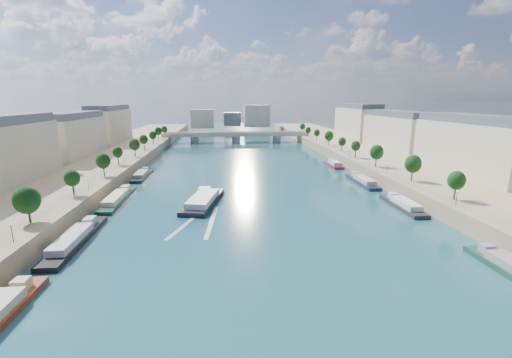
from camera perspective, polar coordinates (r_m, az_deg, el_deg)
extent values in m
plane|color=#0D313B|center=(142.57, -1.27, -0.28)|extent=(700.00, 700.00, 0.00)
cube|color=#9E8460|center=(154.56, -28.96, 0.06)|extent=(44.00, 520.00, 5.00)
cube|color=#9E8460|center=(163.73, 24.74, 1.16)|extent=(44.00, 520.00, 5.00)
cube|color=gray|center=(148.69, -23.76, 1.14)|extent=(14.00, 520.00, 0.10)
cube|color=gray|center=(156.27, 20.06, 2.00)|extent=(14.00, 520.00, 0.10)
cylinder|color=#382B1E|center=(95.66, -33.33, -5.04)|extent=(0.50, 0.50, 3.82)
ellipsoid|color=black|center=(94.73, -33.60, -2.97)|extent=(4.80, 4.80, 5.52)
cylinder|color=#382B1E|center=(116.52, -27.98, -1.44)|extent=(0.50, 0.50, 3.82)
ellipsoid|color=black|center=(115.76, -28.17, 0.28)|extent=(4.80, 4.80, 5.52)
cylinder|color=#382B1E|center=(138.41, -24.30, 1.05)|extent=(0.50, 0.50, 3.82)
ellipsoid|color=black|center=(137.77, -24.44, 2.51)|extent=(4.80, 4.80, 5.52)
cylinder|color=#382B1E|center=(160.90, -21.64, 2.85)|extent=(0.50, 0.50, 3.82)
ellipsoid|color=black|center=(160.35, -21.75, 4.11)|extent=(4.80, 4.80, 5.52)
cylinder|color=#382B1E|center=(183.78, -19.63, 4.21)|extent=(0.50, 0.50, 3.82)
ellipsoid|color=black|center=(183.29, -19.71, 5.31)|extent=(4.80, 4.80, 5.52)
cylinder|color=#382B1E|center=(206.91, -18.06, 5.25)|extent=(0.50, 0.50, 3.82)
ellipsoid|color=black|center=(206.48, -18.13, 6.24)|extent=(4.80, 4.80, 5.52)
cylinder|color=#382B1E|center=(230.21, -16.80, 6.09)|extent=(0.50, 0.50, 3.82)
ellipsoid|color=black|center=(229.83, -16.86, 6.98)|extent=(4.80, 4.80, 5.52)
cylinder|color=#382B1E|center=(253.65, -15.77, 6.77)|extent=(0.50, 0.50, 3.82)
ellipsoid|color=black|center=(253.30, -15.82, 7.57)|extent=(4.80, 4.80, 5.52)
cylinder|color=#382B1E|center=(277.18, -14.92, 7.33)|extent=(0.50, 0.50, 3.82)
ellipsoid|color=black|center=(276.86, -14.96, 8.07)|extent=(4.80, 4.80, 5.52)
cylinder|color=#382B1E|center=(112.82, 30.00, -2.11)|extent=(0.50, 0.50, 3.82)
ellipsoid|color=black|center=(112.03, 30.21, -0.34)|extent=(4.80, 4.80, 5.52)
cylinder|color=#382B1E|center=(132.44, 24.10, 0.57)|extent=(0.50, 0.50, 3.82)
ellipsoid|color=black|center=(131.77, 24.24, 2.09)|extent=(4.80, 4.80, 5.52)
cylinder|color=#382B1E|center=(153.31, 19.76, 2.53)|extent=(0.50, 0.50, 3.82)
ellipsoid|color=black|center=(152.73, 19.86, 3.86)|extent=(4.80, 4.80, 5.52)
cylinder|color=#382B1E|center=(174.98, 16.46, 4.01)|extent=(0.50, 0.50, 3.82)
ellipsoid|color=black|center=(174.48, 16.54, 5.18)|extent=(4.80, 4.80, 5.52)
cylinder|color=#382B1E|center=(197.20, 13.90, 5.15)|extent=(0.50, 0.50, 3.82)
ellipsoid|color=black|center=(196.75, 13.95, 6.19)|extent=(4.80, 4.80, 5.52)
cylinder|color=#382B1E|center=(219.79, 11.85, 6.06)|extent=(0.50, 0.50, 3.82)
ellipsoid|color=black|center=(219.39, 11.89, 6.99)|extent=(4.80, 4.80, 5.52)
cylinder|color=#382B1E|center=(242.65, 10.17, 6.78)|extent=(0.50, 0.50, 3.82)
ellipsoid|color=black|center=(242.29, 10.21, 7.63)|extent=(4.80, 4.80, 5.52)
cylinder|color=#382B1E|center=(265.71, 8.79, 7.38)|extent=(0.50, 0.50, 3.82)
ellipsoid|color=black|center=(265.38, 8.82, 8.15)|extent=(4.80, 4.80, 5.52)
cylinder|color=#382B1E|center=(288.93, 7.62, 7.88)|extent=(0.50, 0.50, 3.82)
ellipsoid|color=black|center=(288.62, 7.64, 8.59)|extent=(4.80, 4.80, 5.52)
cylinder|color=black|center=(84.53, -35.54, -7.47)|extent=(0.14, 0.14, 4.00)
sphere|color=#FFE5B2|center=(83.90, -35.73, -6.12)|extent=(0.36, 0.36, 0.36)
cylinder|color=black|center=(119.19, -26.17, -0.90)|extent=(0.14, 0.14, 4.00)
sphere|color=#FFE5B2|center=(118.74, -26.27, 0.08)|extent=(0.36, 0.36, 0.36)
cylinder|color=black|center=(156.41, -21.15, 2.65)|extent=(0.14, 0.14, 4.00)
sphere|color=#FFE5B2|center=(156.07, -21.22, 3.41)|extent=(0.36, 0.36, 0.36)
cylinder|color=black|center=(194.74, -18.08, 4.82)|extent=(0.14, 0.14, 4.00)
sphere|color=#FFE5B2|center=(194.47, -18.12, 5.43)|extent=(0.36, 0.36, 0.36)
cylinder|color=black|center=(233.63, -16.01, 6.26)|extent=(0.14, 0.14, 4.00)
sphere|color=#FFE5B2|center=(233.41, -16.04, 6.77)|extent=(0.36, 0.36, 0.36)
cylinder|color=black|center=(107.45, 30.43, -2.81)|extent=(0.14, 0.14, 4.00)
sphere|color=#FFE5B2|center=(106.96, 30.56, -1.73)|extent=(0.36, 0.36, 0.36)
cylinder|color=black|center=(140.73, 21.05, 1.57)|extent=(0.14, 0.14, 4.00)
sphere|color=#FFE5B2|center=(140.36, 21.12, 2.41)|extent=(0.36, 0.36, 0.36)
cylinder|color=black|center=(176.82, 15.35, 4.20)|extent=(0.14, 0.14, 4.00)
sphere|color=#FFE5B2|center=(176.52, 15.40, 4.88)|extent=(0.36, 0.36, 0.36)
cylinder|color=black|center=(214.30, 11.60, 5.91)|extent=(0.14, 0.14, 4.00)
sphere|color=#FFE5B2|center=(214.06, 11.62, 6.47)|extent=(0.36, 0.36, 0.36)
cylinder|color=black|center=(252.56, 8.96, 7.10)|extent=(0.14, 0.14, 4.00)
sphere|color=#FFE5B2|center=(252.35, 8.97, 7.57)|extent=(0.36, 0.36, 0.36)
cube|color=beige|center=(143.67, -36.91, 3.26)|extent=(16.00, 52.00, 20.00)
cube|color=beige|center=(195.12, -28.22, 6.29)|extent=(16.00, 52.00, 20.00)
cube|color=#474C54|center=(194.37, -28.60, 9.68)|extent=(14.72, 50.44, 3.20)
cube|color=beige|center=(249.45, -23.19, 7.97)|extent=(16.00, 52.00, 20.00)
cube|color=#474C54|center=(248.87, -23.43, 10.63)|extent=(14.72, 50.44, 3.20)
cube|color=beige|center=(155.20, 32.47, 4.39)|extent=(16.00, 52.00, 20.00)
cube|color=#474C54|center=(154.26, 33.00, 8.64)|extent=(14.72, 50.44, 3.20)
cube|color=beige|center=(203.76, 22.54, 7.08)|extent=(16.00, 52.00, 20.00)
cube|color=#474C54|center=(203.04, 22.83, 10.33)|extent=(14.72, 50.44, 3.20)
cube|color=beige|center=(256.27, 16.50, 8.60)|extent=(16.00, 52.00, 20.00)
cube|color=#474C54|center=(255.70, 16.67, 11.19)|extent=(14.72, 50.44, 3.20)
cube|color=beige|center=(349.35, -8.89, 9.91)|extent=(22.00, 18.00, 18.00)
cube|color=beige|center=(360.38, 0.10, 10.48)|extent=(26.00, 20.00, 22.00)
cube|color=#474C54|center=(373.99, -4.00, 9.94)|extent=(18.00, 16.00, 14.00)
cube|color=#C1B79E|center=(268.69, -3.34, 7.42)|extent=(112.00, 11.00, 2.20)
cube|color=#C1B79E|center=(263.57, -3.30, 7.64)|extent=(112.00, 0.80, 0.90)
cube|color=#C1B79E|center=(273.52, -3.39, 7.84)|extent=(112.00, 0.80, 0.90)
cylinder|color=#C1B79E|center=(269.78, -10.18, 6.47)|extent=(6.40, 6.40, 5.00)
cylinder|color=#C1B79E|center=(269.09, -3.33, 6.64)|extent=(6.40, 6.40, 5.00)
cylinder|color=#C1B79E|center=(272.18, 3.46, 6.71)|extent=(6.40, 6.40, 5.00)
cube|color=#C1B79E|center=(272.14, -14.40, 6.32)|extent=(6.00, 12.00, 5.00)
cube|color=#C1B79E|center=(275.98, 7.60, 6.71)|extent=(6.00, 12.00, 5.00)
cube|color=black|center=(113.12, -8.77, -3.84)|extent=(13.64, 29.28, 2.02)
cube|color=white|center=(110.42, -8.86, -3.23)|extent=(10.21, 19.31, 1.81)
cube|color=white|center=(120.73, -8.59, -1.80)|extent=(4.64, 4.14, 1.80)
cube|color=silver|center=(97.44, -11.18, -7.01)|extent=(9.49, 25.01, 0.04)
cube|color=silver|center=(96.98, -7.39, -6.96)|extent=(3.35, 26.01, 0.04)
cube|color=maroon|center=(70.27, -36.77, -17.65)|extent=(5.00, 20.35, 1.80)
cube|color=beige|center=(74.04, -34.52, -14.20)|extent=(2.50, 2.44, 1.80)
cube|color=black|center=(93.05, -27.78, -9.15)|extent=(5.00, 30.09, 1.80)
cube|color=#B8BCC5|center=(90.40, -28.47, -8.71)|extent=(4.10, 16.55, 1.60)
cube|color=#B8BCC5|center=(100.30, -25.99, -6.29)|extent=(2.50, 3.61, 1.80)
cube|color=#173B29|center=(123.24, -21.99, -3.30)|extent=(5.00, 30.10, 1.80)
cube|color=beige|center=(120.57, -22.37, -2.84)|extent=(4.10, 16.56, 1.60)
cube|color=beige|center=(131.15, -20.98, -1.43)|extent=(2.50, 3.61, 1.80)
cube|color=black|center=(156.49, -18.43, 0.37)|extent=(5.00, 23.28, 1.80)
cube|color=gray|center=(154.37, -18.62, 0.83)|extent=(4.10, 12.80, 1.60)
cube|color=gray|center=(162.80, -17.95, 1.53)|extent=(2.50, 2.79, 1.80)
cube|color=#1A4234|center=(86.26, 36.26, -11.99)|extent=(5.00, 18.69, 1.80)
cube|color=gray|center=(89.42, 34.05, -9.58)|extent=(2.50, 2.24, 1.80)
cube|color=#28282A|center=(116.97, 23.25, -4.27)|extent=(5.00, 22.19, 1.80)
cube|color=silver|center=(115.02, 23.74, -3.72)|extent=(4.10, 12.21, 1.60)
cube|color=silver|center=(122.10, 21.85, -2.55)|extent=(2.50, 2.66, 1.80)
cube|color=#1B273D|center=(144.76, 17.26, -0.56)|extent=(5.00, 25.47, 1.80)
cube|color=#C5B094|center=(142.56, 17.62, -0.09)|extent=(4.10, 14.01, 1.60)
cube|color=#C5B094|center=(151.25, 16.21, 0.79)|extent=(2.50, 3.06, 1.80)
cube|color=maroon|center=(177.53, 12.87, 2.18)|extent=(5.00, 17.23, 1.80)
cube|color=silver|center=(175.94, 13.04, 2.64)|extent=(4.10, 9.48, 1.60)
cube|color=silver|center=(182.04, 12.40, 3.05)|extent=(2.50, 2.07, 1.80)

